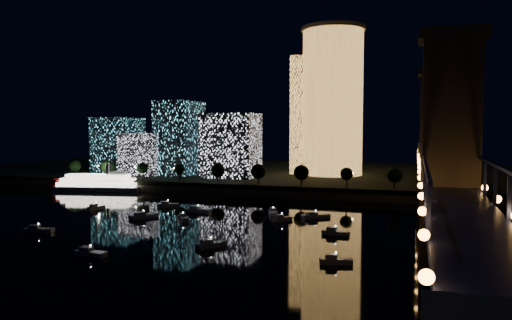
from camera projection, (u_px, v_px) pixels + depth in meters
The scene contains 11 objects.
ground at pixel (198, 235), 141.62m from camera, with size 520.00×520.00×0.00m, color black.
far_bank at pixel (312, 175), 293.36m from camera, with size 420.00×160.00×5.00m, color black.
seawall at pixel (276, 193), 219.37m from camera, with size 420.00×6.00×3.00m, color #6B5E4C.
tower_cylindrical at pixel (333, 101), 267.12m from camera, with size 34.00×34.00×78.64m.
tower_rectangular at pixel (312, 115), 276.38m from camera, with size 20.17×20.17×64.18m, color #FFB051.
midrise_blocks at pixel (172, 144), 271.62m from camera, with size 99.00×35.84×39.59m.
truss_bridge at pixel (443, 185), 124.12m from camera, with size 13.00×266.00×50.00m.
riverboat at pixel (94, 183), 241.02m from camera, with size 46.38×17.39×13.70m.
motorboats at pixel (203, 221), 158.85m from camera, with size 102.81×76.74×2.78m.
esplanade_trees at pixel (221, 170), 233.17m from camera, with size 166.29×6.91×8.96m.
street_lamps at pixel (215, 172), 240.69m from camera, with size 132.70×0.70×5.65m.
Camera 1 is at (58.62, -128.05, 30.82)m, focal length 35.00 mm.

